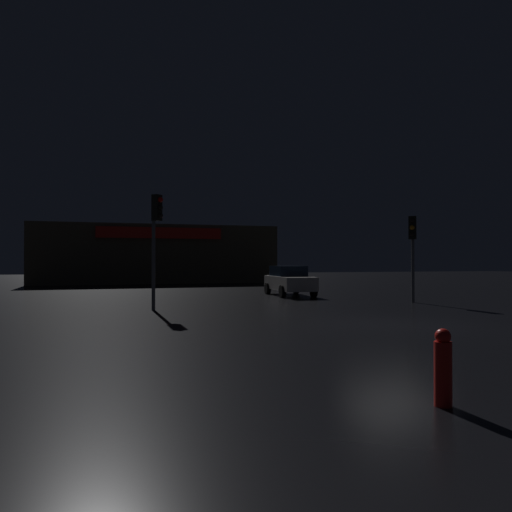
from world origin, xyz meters
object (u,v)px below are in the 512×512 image
(traffic_signal_main, at_px, (156,227))
(fire_hydrant, at_px, (443,368))
(store_building, at_px, (155,255))
(car_near, at_px, (289,280))
(traffic_signal_opposite, at_px, (413,240))

(traffic_signal_main, relative_size, fire_hydrant, 4.39)
(store_building, distance_m, car_near, 20.31)
(traffic_signal_opposite, distance_m, car_near, 7.02)
(store_building, xyz_separation_m, car_near, (5.25, -19.55, -1.60))
(traffic_signal_main, xyz_separation_m, traffic_signal_opposite, (11.15, 0.12, -0.37))
(traffic_signal_main, bearing_deg, store_building, 84.92)
(store_building, bearing_deg, traffic_signal_opposite, -70.60)
(traffic_signal_main, xyz_separation_m, fire_hydrant, (2.35, -13.11, -2.63))
(car_near, relative_size, fire_hydrant, 4.34)
(store_building, height_order, car_near, store_building)
(store_building, xyz_separation_m, traffic_signal_main, (-2.26, -25.36, 0.70))
(traffic_signal_main, height_order, car_near, traffic_signal_main)
(traffic_signal_main, bearing_deg, car_near, 37.71)
(car_near, distance_m, fire_hydrant, 19.61)
(store_building, bearing_deg, fire_hydrant, -89.86)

